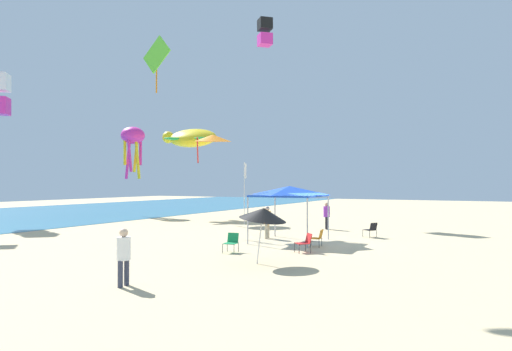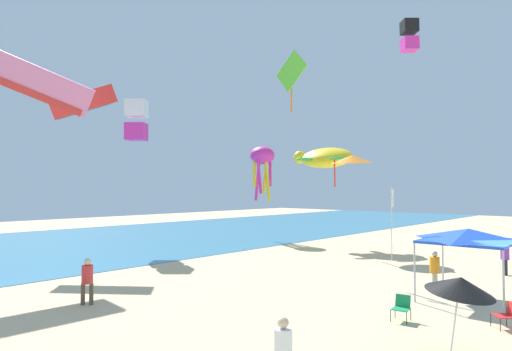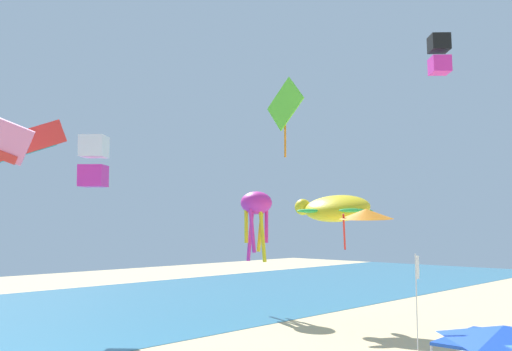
# 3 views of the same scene
# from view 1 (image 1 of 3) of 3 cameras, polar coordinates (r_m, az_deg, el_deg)

# --- Properties ---
(ground) EXTENTS (120.00, 120.00, 0.10)m
(ground) POSITION_cam_1_polar(r_m,az_deg,el_deg) (22.07, 7.87, -8.86)
(ground) COLOR #D6BC8C
(canopy_tent) EXTENTS (3.58, 3.25, 2.83)m
(canopy_tent) POSITION_cam_1_polar(r_m,az_deg,el_deg) (22.45, 4.36, -2.09)
(canopy_tent) COLOR #B7B7BC
(canopy_tent) RESTS_ON ground
(beach_umbrella) EXTENTS (1.76, 1.79, 2.22)m
(beach_umbrella) POSITION_cam_1_polar(r_m,az_deg,el_deg) (16.15, 0.94, -4.98)
(beach_umbrella) COLOR silver
(beach_umbrella) RESTS_ON ground
(folding_chair_right_of_tent) EXTENTS (0.59, 0.67, 0.82)m
(folding_chair_right_of_tent) POSITION_cam_1_polar(r_m,az_deg,el_deg) (20.87, 7.95, -7.86)
(folding_chair_right_of_tent) COLOR black
(folding_chair_right_of_tent) RESTS_ON ground
(folding_chair_left_of_tent) EXTENTS (0.70, 0.62, 0.82)m
(folding_chair_left_of_tent) POSITION_cam_1_polar(r_m,az_deg,el_deg) (19.14, -3.18, -8.50)
(folding_chair_left_of_tent) COLOR black
(folding_chair_left_of_tent) RESTS_ON ground
(folding_chair_near_cooler) EXTENTS (0.81, 0.81, 0.82)m
(folding_chair_near_cooler) POSITION_cam_1_polar(r_m,az_deg,el_deg) (19.17, 6.35, -8.48)
(folding_chair_near_cooler) COLOR black
(folding_chair_near_cooler) RESTS_ON ground
(folding_chair_facing_ocean) EXTENTS (0.77, 0.80, 0.82)m
(folding_chair_facing_ocean) POSITION_cam_1_polar(r_m,az_deg,el_deg) (25.06, 14.69, -6.68)
(folding_chair_facing_ocean) COLOR black
(folding_chair_facing_ocean) RESTS_ON ground
(banner_flag) EXTENTS (0.36, 0.06, 4.49)m
(banner_flag) POSITION_cam_1_polar(r_m,az_deg,el_deg) (31.59, -1.50, -1.52)
(banner_flag) COLOR silver
(banner_flag) RESTS_ON ground
(person_by_tent) EXTENTS (0.44, 0.40, 1.67)m
(person_by_tent) POSITION_cam_1_polar(r_m,az_deg,el_deg) (13.43, -16.76, -9.49)
(person_by_tent) COLOR #33384C
(person_by_tent) RESTS_ON ground
(person_watching_sky) EXTENTS (0.43, 0.41, 1.73)m
(person_watching_sky) POSITION_cam_1_polar(r_m,az_deg,el_deg) (28.78, 9.13, -4.87)
(person_watching_sky) COLOR black
(person_watching_sky) RESTS_ON ground
(person_kite_handler) EXTENTS (0.46, 0.41, 1.72)m
(person_kite_handler) POSITION_cam_1_polar(r_m,az_deg,el_deg) (23.75, 1.45, -5.73)
(person_kite_handler) COLOR #C6B28C
(person_kite_handler) RESTS_ON ground
(kite_delta_orange) EXTENTS (3.95, 3.94, 2.28)m
(kite_delta_orange) POSITION_cam_1_polar(r_m,az_deg,el_deg) (34.07, -5.61, 4.84)
(kite_delta_orange) COLOR orange
(kite_diamond_lime) EXTENTS (0.62, 2.81, 4.05)m
(kite_diamond_lime) POSITION_cam_1_polar(r_m,az_deg,el_deg) (31.86, -12.74, 14.79)
(kite_diamond_lime) COLOR #66D82D
(kite_octopus_magenta) EXTENTS (2.18, 2.18, 4.83)m
(kite_octopus_magenta) POSITION_cam_1_polar(r_m,az_deg,el_deg) (42.43, -15.65, 4.67)
(kite_octopus_magenta) COLOR #E02D9E
(kite_box_black) EXTENTS (1.52, 1.52, 2.27)m
(kite_box_black) POSITION_cam_1_polar(r_m,az_deg,el_deg) (39.08, 1.16, 18.06)
(kite_box_black) COLOR black
(kite_turtle_yellow) EXTENTS (4.81, 5.21, 2.36)m
(kite_turtle_yellow) POSITION_cam_1_polar(r_m,az_deg,el_deg) (38.72, -8.31, 4.81)
(kite_turtle_yellow) COLOR yellow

